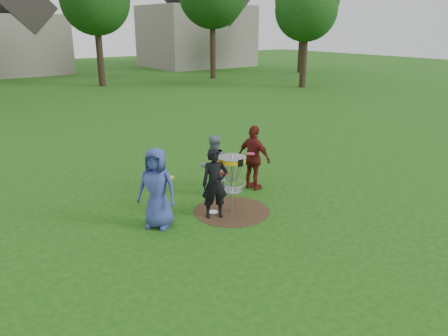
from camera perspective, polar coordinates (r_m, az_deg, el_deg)
ground at (r=10.39m, az=0.99°, el=-5.66°), size 100.00×100.00×0.00m
dirt_patch at (r=10.39m, az=0.99°, el=-5.64°), size 1.80×1.80×0.01m
player_blue at (r=9.43m, az=-8.75°, el=-2.62°), size 0.98×1.03×1.77m
player_black at (r=9.80m, az=-1.21°, el=-2.06°), size 0.70×0.60×1.62m
player_grey at (r=11.15m, az=-1.43°, el=0.37°), size 0.79×0.63×1.57m
player_maroon at (r=11.51m, az=3.92°, el=1.32°), size 0.63×1.08×1.73m
disc_on_grass at (r=10.33m, az=-1.43°, el=-5.75°), size 0.22×0.22×0.02m
disc_golf_basket at (r=10.02m, az=1.03°, el=-0.33°), size 0.66×0.67×1.38m
held_discs at (r=10.32m, az=-0.92°, el=0.28°), size 2.85×1.12×0.14m
house_row at (r=41.94m, az=-23.02°, el=16.83°), size 44.50×10.65×11.62m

